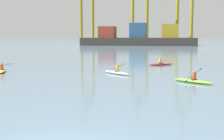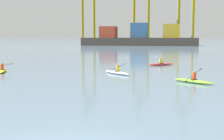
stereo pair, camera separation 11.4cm
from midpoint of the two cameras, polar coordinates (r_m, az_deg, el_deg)
The scene contains 7 objects.
container_barge at distance 112.99m, azimuth 4.94°, elevation 5.92°, with size 41.53×9.65×8.16m.
gantry_crane_west at distance 131.50m, azimuth -4.75°, elevation 12.04°, with size 6.22×15.05×35.21m.
gantry_crane_west_mid at distance 128.69m, azimuth 5.19°, elevation 11.74°, with size 7.16×17.07×29.78m.
kayak_white at distance 28.48m, azimuth 0.79°, elevation -0.40°, with size 2.91×2.74×1.02m.
kayak_yellow at distance 31.82m, azimuth -19.90°, elevation -0.07°, with size 2.05×3.32×0.95m.
kayak_lime at distance 23.95m, azimuth 14.71°, elevation -1.90°, with size 3.06×2.55×1.07m.
kayak_red at distance 37.34m, azimuth 8.92°, elevation 1.14°, with size 3.17×2.36×0.95m.
Camera 1 is at (3.06, -8.31, 3.53)m, focal length 49.17 mm.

